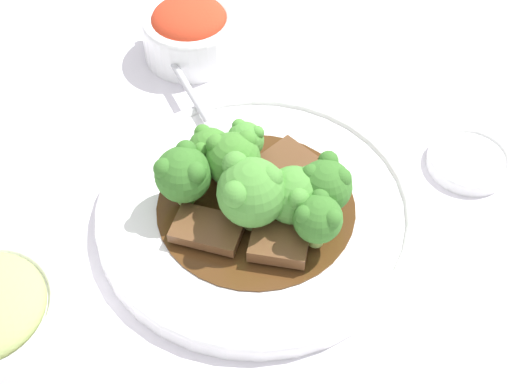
{
  "coord_description": "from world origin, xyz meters",
  "views": [
    {
      "loc": [
        -0.37,
        -0.06,
        0.48
      ],
      "look_at": [
        0.0,
        0.0,
        0.03
      ],
      "focal_mm": 50.0,
      "sensor_mm": 36.0,
      "label": 1
    }
  ],
  "objects_px": {
    "broccoli_floret_4": "(247,191)",
    "broccoli_floret_6": "(318,218)",
    "sauce_dish": "(470,160)",
    "broccoli_floret_1": "(210,150)",
    "broccoli_floret_7": "(245,140)",
    "beef_strip_2": "(207,229)",
    "broccoli_floret_3": "(183,174)",
    "beef_strip_4": "(271,188)",
    "main_plate": "(256,210)",
    "beef_strip_1": "(307,183)",
    "broccoli_floret_5": "(293,194)",
    "side_bowl_kimchi": "(190,31)",
    "broccoli_floret_2": "(233,159)",
    "serving_spoon": "(215,131)",
    "beef_strip_0": "(279,244)",
    "beef_strip_3": "(285,163)",
    "broccoli_floret_0": "(326,183)"
  },
  "relations": [
    {
      "from": "broccoli_floret_1",
      "to": "broccoli_floret_6",
      "type": "height_order",
      "value": "broccoli_floret_6"
    },
    {
      "from": "main_plate",
      "to": "broccoli_floret_5",
      "type": "distance_m",
      "value": 0.05
    },
    {
      "from": "broccoli_floret_2",
      "to": "side_bowl_kimchi",
      "type": "height_order",
      "value": "broccoli_floret_2"
    },
    {
      "from": "broccoli_floret_4",
      "to": "broccoli_floret_6",
      "type": "distance_m",
      "value": 0.06
    },
    {
      "from": "broccoli_floret_3",
      "to": "serving_spoon",
      "type": "relative_size",
      "value": 0.26
    },
    {
      "from": "beef_strip_4",
      "to": "main_plate",
      "type": "bearing_deg",
      "value": 143.94
    },
    {
      "from": "serving_spoon",
      "to": "sauce_dish",
      "type": "bearing_deg",
      "value": -85.22
    },
    {
      "from": "broccoli_floret_7",
      "to": "beef_strip_1",
      "type": "bearing_deg",
      "value": -112.21
    },
    {
      "from": "beef_strip_1",
      "to": "side_bowl_kimchi",
      "type": "xyz_separation_m",
      "value": [
        0.18,
        0.14,
        0.0
      ]
    },
    {
      "from": "beef_strip_4",
      "to": "broccoli_floret_7",
      "type": "height_order",
      "value": "broccoli_floret_7"
    },
    {
      "from": "beef_strip_0",
      "to": "beef_strip_3",
      "type": "height_order",
      "value": "same"
    },
    {
      "from": "serving_spoon",
      "to": "beef_strip_3",
      "type": "bearing_deg",
      "value": -111.93
    },
    {
      "from": "broccoli_floret_4",
      "to": "broccoli_floret_7",
      "type": "xyz_separation_m",
      "value": [
        0.07,
        0.01,
        -0.01
      ]
    },
    {
      "from": "beef_strip_3",
      "to": "broccoli_floret_4",
      "type": "xyz_separation_m",
      "value": [
        -0.06,
        0.02,
        0.03
      ]
    },
    {
      "from": "broccoli_floret_3",
      "to": "sauce_dish",
      "type": "bearing_deg",
      "value": -68.11
    },
    {
      "from": "broccoli_floret_7",
      "to": "side_bowl_kimchi",
      "type": "xyz_separation_m",
      "value": [
        0.16,
        0.09,
        -0.02
      ]
    },
    {
      "from": "broccoli_floret_6",
      "to": "sauce_dish",
      "type": "height_order",
      "value": "broccoli_floret_6"
    },
    {
      "from": "beef_strip_3",
      "to": "serving_spoon",
      "type": "height_order",
      "value": "serving_spoon"
    },
    {
      "from": "beef_strip_2",
      "to": "beef_strip_3",
      "type": "distance_m",
      "value": 0.1
    },
    {
      "from": "beef_strip_3",
      "to": "beef_strip_4",
      "type": "bearing_deg",
      "value": 164.53
    },
    {
      "from": "beef_strip_4",
      "to": "broccoli_floret_2",
      "type": "bearing_deg",
      "value": 87.08
    },
    {
      "from": "broccoli_floret_7",
      "to": "side_bowl_kimchi",
      "type": "relative_size",
      "value": 0.44
    },
    {
      "from": "broccoli_floret_7",
      "to": "sauce_dish",
      "type": "xyz_separation_m",
      "value": [
        0.05,
        -0.2,
        -0.04
      ]
    },
    {
      "from": "beef_strip_3",
      "to": "broccoli_floret_6",
      "type": "relative_size",
      "value": 1.17
    },
    {
      "from": "main_plate",
      "to": "broccoli_floret_2",
      "type": "bearing_deg",
      "value": 53.86
    },
    {
      "from": "beef_strip_2",
      "to": "broccoli_floret_1",
      "type": "height_order",
      "value": "broccoli_floret_1"
    },
    {
      "from": "beef_strip_4",
      "to": "beef_strip_1",
      "type": "bearing_deg",
      "value": -74.88
    },
    {
      "from": "beef_strip_1",
      "to": "broccoli_floret_1",
      "type": "height_order",
      "value": "broccoli_floret_1"
    },
    {
      "from": "beef_strip_0",
      "to": "beef_strip_2",
      "type": "xyz_separation_m",
      "value": [
        0.01,
        0.06,
        -0.0
      ]
    },
    {
      "from": "beef_strip_3",
      "to": "beef_strip_2",
      "type": "bearing_deg",
      "value": 147.04
    },
    {
      "from": "broccoli_floret_7",
      "to": "side_bowl_kimchi",
      "type": "distance_m",
      "value": 0.18
    },
    {
      "from": "side_bowl_kimchi",
      "to": "sauce_dish",
      "type": "bearing_deg",
      "value": -111.83
    },
    {
      "from": "beef_strip_2",
      "to": "broccoli_floret_0",
      "type": "height_order",
      "value": "broccoli_floret_0"
    },
    {
      "from": "sauce_dish",
      "to": "broccoli_floret_1",
      "type": "bearing_deg",
      "value": 105.05
    },
    {
      "from": "beef_strip_0",
      "to": "sauce_dish",
      "type": "relative_size",
      "value": 0.61
    },
    {
      "from": "beef_strip_2",
      "to": "broccoli_floret_2",
      "type": "height_order",
      "value": "broccoli_floret_2"
    },
    {
      "from": "broccoli_floret_7",
      "to": "sauce_dish",
      "type": "height_order",
      "value": "broccoli_floret_7"
    },
    {
      "from": "broccoli_floret_4",
      "to": "broccoli_floret_5",
      "type": "height_order",
      "value": "broccoli_floret_4"
    },
    {
      "from": "beef_strip_4",
      "to": "broccoli_floret_5",
      "type": "relative_size",
      "value": 1.27
    },
    {
      "from": "broccoli_floret_0",
      "to": "broccoli_floret_3",
      "type": "bearing_deg",
      "value": 94.19
    },
    {
      "from": "main_plate",
      "to": "side_bowl_kimchi",
      "type": "xyz_separation_m",
      "value": [
        0.2,
        0.1,
        0.02
      ]
    },
    {
      "from": "serving_spoon",
      "to": "side_bowl_kimchi",
      "type": "height_order",
      "value": "side_bowl_kimchi"
    },
    {
      "from": "beef_strip_2",
      "to": "broccoli_floret_3",
      "type": "relative_size",
      "value": 1.08
    },
    {
      "from": "main_plate",
      "to": "beef_strip_2",
      "type": "xyz_separation_m",
      "value": [
        -0.04,
        0.03,
        0.01
      ]
    },
    {
      "from": "beef_strip_0",
      "to": "side_bowl_kimchi",
      "type": "height_order",
      "value": "side_bowl_kimchi"
    },
    {
      "from": "broccoli_floret_6",
      "to": "sauce_dish",
      "type": "relative_size",
      "value": 0.66
    },
    {
      "from": "beef_strip_1",
      "to": "broccoli_floret_5",
      "type": "relative_size",
      "value": 1.06
    },
    {
      "from": "broccoli_floret_6",
      "to": "beef_strip_1",
      "type": "bearing_deg",
      "value": 13.9
    },
    {
      "from": "broccoli_floret_2",
      "to": "broccoli_floret_3",
      "type": "distance_m",
      "value": 0.04
    },
    {
      "from": "broccoli_floret_1",
      "to": "broccoli_floret_3",
      "type": "distance_m",
      "value": 0.04
    }
  ]
}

